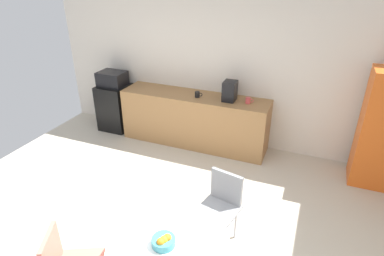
% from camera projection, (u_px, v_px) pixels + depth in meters
% --- Properties ---
extents(wall_back, '(6.00, 0.10, 2.60)m').
position_uv_depth(wall_back, '(217.00, 68.00, 5.43)').
color(wall_back, silver).
rests_on(wall_back, ground_plane).
extents(counter_block, '(2.53, 0.60, 0.90)m').
position_uv_depth(counter_block, '(194.00, 120.00, 5.61)').
color(counter_block, '#9E7042').
rests_on(counter_block, ground_plane).
extents(mini_fridge, '(0.54, 0.54, 0.86)m').
position_uv_depth(mini_fridge, '(116.00, 107.00, 6.16)').
color(mini_fridge, black).
rests_on(mini_fridge, ground_plane).
extents(microwave, '(0.48, 0.38, 0.26)m').
position_uv_depth(microwave, '(112.00, 79.00, 5.91)').
color(microwave, black).
rests_on(microwave, mini_fridge).
extents(locker_cabinet, '(0.60, 0.50, 1.67)m').
position_uv_depth(locker_cabinet, '(383.00, 130.00, 4.40)').
color(locker_cabinet, orange).
rests_on(locker_cabinet, ground_plane).
extents(round_table, '(1.03, 1.03, 0.72)m').
position_uv_depth(round_table, '(171.00, 251.00, 2.87)').
color(round_table, silver).
rests_on(round_table, ground_plane).
extents(chair_gray, '(0.50, 0.50, 0.83)m').
position_uv_depth(chair_gray, '(222.00, 200.00, 3.58)').
color(chair_gray, silver).
rests_on(chair_gray, ground_plane).
extents(fruit_bowl, '(0.20, 0.20, 0.11)m').
position_uv_depth(fruit_bowl, '(164.00, 241.00, 2.72)').
color(fruit_bowl, teal).
rests_on(fruit_bowl, round_table).
extents(mug_white, '(0.13, 0.08, 0.09)m').
position_uv_depth(mug_white, '(197.00, 94.00, 5.31)').
color(mug_white, black).
rests_on(mug_white, counter_block).
extents(mug_green, '(0.13, 0.08, 0.09)m').
position_uv_depth(mug_green, '(248.00, 100.00, 5.07)').
color(mug_green, '#D84C4C').
rests_on(mug_green, counter_block).
extents(coffee_maker, '(0.20, 0.24, 0.32)m').
position_uv_depth(coffee_maker, '(230.00, 91.00, 5.13)').
color(coffee_maker, black).
rests_on(coffee_maker, counter_block).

